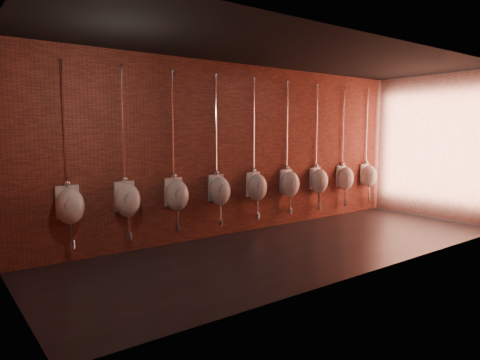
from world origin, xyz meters
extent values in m
plane|color=black|center=(0.00, 0.00, 0.00)|extent=(8.50, 8.50, 0.00)
cube|color=black|center=(0.00, 0.00, 3.20)|extent=(8.50, 3.00, 0.04)
cube|color=brown|center=(0.00, 1.50, 1.60)|extent=(8.50, 0.04, 3.20)
cube|color=brown|center=(0.00, -1.50, 1.60)|extent=(8.50, 0.04, 3.20)
cube|color=brown|center=(-4.25, 0.00, 1.60)|extent=(0.04, 3.00, 3.20)
cube|color=brown|center=(4.25, 0.00, 1.60)|extent=(0.04, 3.00, 3.20)
ellipsoid|color=white|center=(-3.32, 1.34, 0.86)|extent=(0.44, 0.39, 0.53)
cube|color=white|center=(-3.32, 1.48, 0.92)|extent=(0.35, 0.07, 0.48)
cylinder|color=#9D9D9D|center=(-3.32, 1.21, 0.89)|extent=(0.24, 0.04, 0.23)
cylinder|color=white|center=(-3.32, 1.46, 2.04)|extent=(0.03, 0.03, 1.82)
sphere|color=white|center=(-3.32, 1.45, 1.19)|extent=(0.10, 0.10, 0.10)
cylinder|color=white|center=(-3.32, 1.46, 2.95)|extent=(0.06, 0.06, 0.01)
cylinder|color=white|center=(-3.32, 1.34, 0.51)|extent=(0.04, 0.04, 0.30)
cylinder|color=white|center=(-3.32, 1.34, 0.30)|extent=(0.10, 0.10, 0.13)
cylinder|color=white|center=(-3.32, 1.43, 0.30)|extent=(0.04, 0.18, 0.04)
ellipsoid|color=white|center=(-2.44, 1.34, 0.86)|extent=(0.44, 0.39, 0.53)
cube|color=white|center=(-2.44, 1.48, 0.92)|extent=(0.35, 0.07, 0.48)
cylinder|color=#9D9D9D|center=(-2.44, 1.21, 0.89)|extent=(0.24, 0.04, 0.23)
cylinder|color=white|center=(-2.44, 1.46, 2.04)|extent=(0.03, 0.03, 1.82)
sphere|color=white|center=(-2.44, 1.45, 1.19)|extent=(0.10, 0.10, 0.10)
cylinder|color=white|center=(-2.44, 1.46, 2.95)|extent=(0.06, 0.06, 0.01)
cylinder|color=white|center=(-2.44, 1.34, 0.51)|extent=(0.04, 0.04, 0.30)
cylinder|color=white|center=(-2.44, 1.34, 0.30)|extent=(0.10, 0.10, 0.13)
cylinder|color=white|center=(-2.44, 1.43, 0.30)|extent=(0.04, 0.18, 0.04)
ellipsoid|color=white|center=(-1.56, 1.34, 0.86)|extent=(0.44, 0.39, 0.53)
cube|color=white|center=(-1.56, 1.48, 0.92)|extent=(0.35, 0.07, 0.48)
cylinder|color=#9D9D9D|center=(-1.56, 1.21, 0.89)|extent=(0.24, 0.04, 0.23)
cylinder|color=white|center=(-1.56, 1.46, 2.04)|extent=(0.03, 0.03, 1.82)
sphere|color=white|center=(-1.56, 1.45, 1.19)|extent=(0.10, 0.10, 0.10)
cylinder|color=white|center=(-1.56, 1.46, 2.95)|extent=(0.06, 0.06, 0.01)
cylinder|color=white|center=(-1.56, 1.34, 0.51)|extent=(0.04, 0.04, 0.30)
cylinder|color=white|center=(-1.56, 1.34, 0.30)|extent=(0.10, 0.10, 0.13)
cylinder|color=white|center=(-1.56, 1.43, 0.30)|extent=(0.04, 0.18, 0.04)
ellipsoid|color=white|center=(-0.69, 1.34, 0.86)|extent=(0.44, 0.39, 0.53)
cube|color=white|center=(-0.69, 1.48, 0.92)|extent=(0.35, 0.07, 0.48)
cylinder|color=#9D9D9D|center=(-0.69, 1.21, 0.89)|extent=(0.24, 0.04, 0.23)
cylinder|color=white|center=(-0.69, 1.46, 2.04)|extent=(0.03, 0.03, 1.82)
sphere|color=white|center=(-0.69, 1.45, 1.19)|extent=(0.10, 0.10, 0.10)
cylinder|color=white|center=(-0.69, 1.46, 2.95)|extent=(0.06, 0.06, 0.01)
cylinder|color=white|center=(-0.69, 1.34, 0.51)|extent=(0.04, 0.04, 0.30)
cylinder|color=white|center=(-0.69, 1.34, 0.30)|extent=(0.10, 0.10, 0.13)
cylinder|color=white|center=(-0.69, 1.43, 0.30)|extent=(0.04, 0.18, 0.04)
ellipsoid|color=white|center=(0.19, 1.34, 0.86)|extent=(0.44, 0.39, 0.53)
cube|color=white|center=(0.19, 1.48, 0.92)|extent=(0.35, 0.07, 0.48)
cylinder|color=#9D9D9D|center=(0.19, 1.21, 0.89)|extent=(0.24, 0.04, 0.23)
cylinder|color=white|center=(0.19, 1.46, 2.04)|extent=(0.03, 0.03, 1.82)
sphere|color=white|center=(0.19, 1.45, 1.19)|extent=(0.10, 0.10, 0.10)
cylinder|color=white|center=(0.19, 1.46, 2.95)|extent=(0.06, 0.06, 0.01)
cylinder|color=white|center=(0.19, 1.34, 0.51)|extent=(0.04, 0.04, 0.30)
cylinder|color=white|center=(0.19, 1.34, 0.30)|extent=(0.10, 0.10, 0.13)
cylinder|color=white|center=(0.19, 1.43, 0.30)|extent=(0.04, 0.18, 0.04)
ellipsoid|color=white|center=(1.07, 1.34, 0.86)|extent=(0.44, 0.39, 0.53)
cube|color=white|center=(1.07, 1.48, 0.92)|extent=(0.35, 0.07, 0.48)
cylinder|color=#9D9D9D|center=(1.07, 1.21, 0.89)|extent=(0.24, 0.04, 0.23)
cylinder|color=white|center=(1.07, 1.46, 2.04)|extent=(0.03, 0.03, 1.82)
sphere|color=white|center=(1.07, 1.45, 1.19)|extent=(0.10, 0.10, 0.10)
cylinder|color=white|center=(1.07, 1.46, 2.95)|extent=(0.06, 0.06, 0.01)
cylinder|color=white|center=(1.07, 1.34, 0.51)|extent=(0.04, 0.04, 0.30)
cylinder|color=white|center=(1.07, 1.34, 0.30)|extent=(0.10, 0.10, 0.13)
cylinder|color=white|center=(1.07, 1.43, 0.30)|extent=(0.04, 0.18, 0.04)
ellipsoid|color=white|center=(1.94, 1.34, 0.86)|extent=(0.44, 0.39, 0.53)
cube|color=white|center=(1.94, 1.48, 0.92)|extent=(0.35, 0.07, 0.48)
cylinder|color=#9D9D9D|center=(1.94, 1.21, 0.89)|extent=(0.24, 0.04, 0.23)
cylinder|color=white|center=(1.94, 1.46, 2.04)|extent=(0.03, 0.03, 1.82)
sphere|color=white|center=(1.94, 1.45, 1.19)|extent=(0.10, 0.10, 0.10)
cylinder|color=white|center=(1.94, 1.46, 2.95)|extent=(0.06, 0.06, 0.01)
cylinder|color=white|center=(1.94, 1.34, 0.51)|extent=(0.04, 0.04, 0.30)
cylinder|color=white|center=(1.94, 1.34, 0.30)|extent=(0.10, 0.10, 0.13)
cylinder|color=white|center=(1.94, 1.43, 0.30)|extent=(0.04, 0.18, 0.04)
ellipsoid|color=white|center=(2.82, 1.34, 0.86)|extent=(0.44, 0.39, 0.53)
cube|color=white|center=(2.82, 1.48, 0.92)|extent=(0.35, 0.07, 0.48)
cylinder|color=#9D9D9D|center=(2.82, 1.21, 0.89)|extent=(0.24, 0.04, 0.23)
cylinder|color=white|center=(2.82, 1.46, 2.04)|extent=(0.03, 0.03, 1.82)
sphere|color=white|center=(2.82, 1.45, 1.19)|extent=(0.10, 0.10, 0.10)
cylinder|color=white|center=(2.82, 1.46, 2.95)|extent=(0.06, 0.06, 0.01)
cylinder|color=white|center=(2.82, 1.34, 0.51)|extent=(0.04, 0.04, 0.30)
cylinder|color=white|center=(2.82, 1.34, 0.30)|extent=(0.10, 0.10, 0.13)
cylinder|color=white|center=(2.82, 1.43, 0.30)|extent=(0.04, 0.18, 0.04)
ellipsoid|color=white|center=(3.69, 1.34, 0.86)|extent=(0.44, 0.39, 0.53)
cube|color=white|center=(3.69, 1.48, 0.92)|extent=(0.35, 0.07, 0.48)
cylinder|color=#9D9D9D|center=(3.69, 1.21, 0.89)|extent=(0.24, 0.04, 0.23)
cylinder|color=white|center=(3.69, 1.46, 2.04)|extent=(0.03, 0.03, 1.82)
sphere|color=white|center=(3.69, 1.45, 1.19)|extent=(0.10, 0.10, 0.10)
cylinder|color=white|center=(3.69, 1.46, 2.95)|extent=(0.06, 0.06, 0.01)
cylinder|color=white|center=(3.69, 1.34, 0.51)|extent=(0.04, 0.04, 0.30)
cylinder|color=white|center=(3.69, 1.34, 0.30)|extent=(0.10, 0.10, 0.13)
cylinder|color=white|center=(3.69, 1.43, 0.30)|extent=(0.04, 0.18, 0.04)
camera|label=1|loc=(-5.01, -5.03, 1.95)|focal=32.00mm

